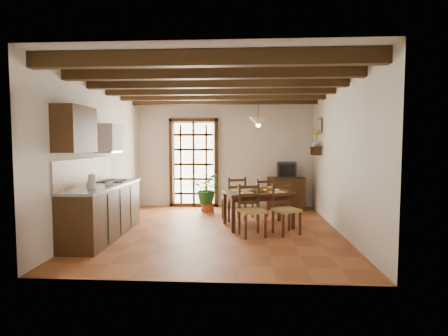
# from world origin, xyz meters

# --- Properties ---
(ground_plane) EXTENTS (5.00, 5.00, 0.00)m
(ground_plane) POSITION_xyz_m (0.00, 0.00, 0.00)
(ground_plane) COLOR brown
(room_shell) EXTENTS (4.52, 5.02, 2.81)m
(room_shell) POSITION_xyz_m (0.00, 0.00, 1.82)
(room_shell) COLOR silver
(room_shell) RESTS_ON ground_plane
(ceiling_beams) EXTENTS (4.50, 4.34, 0.20)m
(ceiling_beams) POSITION_xyz_m (0.00, 0.00, 2.69)
(ceiling_beams) COLOR black
(ceiling_beams) RESTS_ON room_shell
(french_door) EXTENTS (1.26, 0.11, 2.32)m
(french_door) POSITION_xyz_m (-0.80, 2.45, 1.18)
(french_door) COLOR white
(french_door) RESTS_ON ground_plane
(kitchen_counter) EXTENTS (0.64, 2.25, 1.38)m
(kitchen_counter) POSITION_xyz_m (-1.96, -0.60, 0.47)
(kitchen_counter) COLOR #331F10
(kitchen_counter) RESTS_ON ground_plane
(upper_cabinet) EXTENTS (0.35, 0.80, 0.70)m
(upper_cabinet) POSITION_xyz_m (-2.08, -1.30, 1.85)
(upper_cabinet) COLOR #331F10
(upper_cabinet) RESTS_ON room_shell
(range_hood) EXTENTS (0.38, 0.60, 0.54)m
(range_hood) POSITION_xyz_m (-2.05, -0.05, 1.73)
(range_hood) COLOR white
(range_hood) RESTS_ON room_shell
(counter_items) EXTENTS (0.50, 1.43, 0.25)m
(counter_items) POSITION_xyz_m (-1.95, -0.51, 0.96)
(counter_items) COLOR black
(counter_items) RESTS_ON kitchen_counter
(dining_table) EXTENTS (1.46, 1.14, 0.70)m
(dining_table) POSITION_xyz_m (0.77, 0.33, 0.61)
(dining_table) COLOR #331A10
(dining_table) RESTS_ON ground_plane
(chair_near_left) EXTENTS (0.53, 0.52, 0.91)m
(chair_near_left) POSITION_xyz_m (0.64, -0.39, 0.29)
(chair_near_left) COLOR tan
(chair_near_left) RESTS_ON ground_plane
(chair_near_right) EXTENTS (0.55, 0.54, 0.89)m
(chair_near_right) POSITION_xyz_m (1.26, -0.22, 0.28)
(chair_near_right) COLOR tan
(chair_near_right) RESTS_ON ground_plane
(chair_far_left) EXTENTS (0.56, 0.55, 0.94)m
(chair_far_left) POSITION_xyz_m (0.29, 0.87, 0.29)
(chair_far_left) COLOR tan
(chair_far_left) RESTS_ON ground_plane
(chair_far_right) EXTENTS (0.50, 0.48, 0.88)m
(chair_far_right) POSITION_xyz_m (0.90, 1.05, 0.28)
(chair_far_right) COLOR tan
(chair_far_right) RESTS_ON ground_plane
(table_setting) EXTENTS (0.93, 0.62, 0.09)m
(table_setting) POSITION_xyz_m (0.77, 0.33, 0.67)
(table_setting) COLOR yellow
(table_setting) RESTS_ON dining_table
(table_bowl) EXTENTS (0.24, 0.24, 0.05)m
(table_bowl) POSITION_xyz_m (0.54, 0.31, 0.72)
(table_bowl) COLOR white
(table_bowl) RESTS_ON dining_table
(sideboard) EXTENTS (0.98, 0.54, 0.79)m
(sideboard) POSITION_xyz_m (1.55, 2.23, 0.39)
(sideboard) COLOR #331F10
(sideboard) RESTS_ON ground_plane
(crt_tv) EXTENTS (0.49, 0.46, 0.40)m
(crt_tv) POSITION_xyz_m (1.55, 2.22, 0.98)
(crt_tv) COLOR black
(crt_tv) RESTS_ON sideboard
(fuse_box) EXTENTS (0.25, 0.03, 0.32)m
(fuse_box) POSITION_xyz_m (1.50, 2.48, 1.75)
(fuse_box) COLOR white
(fuse_box) RESTS_ON room_shell
(plant_pot) EXTENTS (0.33, 0.33, 0.20)m
(plant_pot) POSITION_xyz_m (-0.38, 1.83, 0.11)
(plant_pot) COLOR #983416
(plant_pot) RESTS_ON ground_plane
(potted_plant) EXTENTS (1.92, 1.71, 1.93)m
(potted_plant) POSITION_xyz_m (-0.38, 1.83, 0.57)
(potted_plant) COLOR #144C19
(potted_plant) RESTS_ON ground_plane
(wall_shelf) EXTENTS (0.20, 0.42, 0.20)m
(wall_shelf) POSITION_xyz_m (2.14, 1.60, 1.51)
(wall_shelf) COLOR #331F10
(wall_shelf) RESTS_ON room_shell
(shelf_vase) EXTENTS (0.15, 0.15, 0.15)m
(shelf_vase) POSITION_xyz_m (2.14, 1.60, 1.65)
(shelf_vase) COLOR #B2BFB2
(shelf_vase) RESTS_ON wall_shelf
(shelf_flowers) EXTENTS (0.14, 0.14, 0.36)m
(shelf_flowers) POSITION_xyz_m (2.14, 1.60, 1.86)
(shelf_flowers) COLOR yellow
(shelf_flowers) RESTS_ON shelf_vase
(framed_picture) EXTENTS (0.03, 0.32, 0.32)m
(framed_picture) POSITION_xyz_m (2.22, 1.60, 2.05)
(framed_picture) COLOR brown
(framed_picture) RESTS_ON room_shell
(pendant_lamp) EXTENTS (0.36, 0.36, 0.84)m
(pendant_lamp) POSITION_xyz_m (0.77, 0.43, 2.08)
(pendant_lamp) COLOR black
(pendant_lamp) RESTS_ON room_shell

